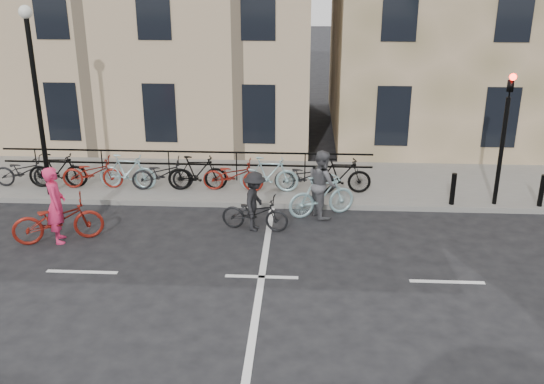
# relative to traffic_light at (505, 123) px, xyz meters

# --- Properties ---
(ground) EXTENTS (120.00, 120.00, 0.00)m
(ground) POSITION_rel_traffic_light_xyz_m (-6.20, -4.34, -2.45)
(ground) COLOR black
(ground) RESTS_ON ground
(sidewalk) EXTENTS (46.00, 4.00, 0.15)m
(sidewalk) POSITION_rel_traffic_light_xyz_m (-10.20, 1.66, -2.38)
(sidewalk) COLOR slate
(sidewalk) RESTS_ON ground
(traffic_light) EXTENTS (0.18, 0.30, 3.90)m
(traffic_light) POSITION_rel_traffic_light_xyz_m (0.00, 0.00, 0.00)
(traffic_light) COLOR black
(traffic_light) RESTS_ON sidewalk
(lamp_post) EXTENTS (0.36, 0.36, 5.28)m
(lamp_post) POSITION_rel_traffic_light_xyz_m (-12.70, 0.06, 1.04)
(lamp_post) COLOR black
(lamp_post) RESTS_ON sidewalk
(bollard_east) EXTENTS (0.14, 0.14, 0.90)m
(bollard_east) POSITION_rel_traffic_light_xyz_m (-1.20, -0.09, -1.85)
(bollard_east) COLOR black
(bollard_east) RESTS_ON sidewalk
(bollard_west) EXTENTS (0.14, 0.14, 0.90)m
(bollard_west) POSITION_rel_traffic_light_xyz_m (1.20, -0.09, -1.85)
(bollard_west) COLOR black
(bollard_west) RESTS_ON sidewalk
(parked_bikes) EXTENTS (11.45, 1.23, 1.05)m
(parked_bikes) POSITION_rel_traffic_light_xyz_m (-9.02, 0.70, -1.81)
(parked_bikes) COLOR black
(parked_bikes) RESTS_ON sidewalk
(cyclist_pink) EXTENTS (2.28, 1.46, 1.91)m
(cyclist_pink) POSITION_rel_traffic_light_xyz_m (-11.30, -2.76, -1.79)
(cyclist_pink) COLOR maroon
(cyclist_pink) RESTS_ON ground
(cyclist_grey) EXTENTS (1.96, 1.22, 1.84)m
(cyclist_grey) POSITION_rel_traffic_light_xyz_m (-4.83, -0.77, -1.71)
(cyclist_grey) COLOR #93BBC1
(cyclist_grey) RESTS_ON ground
(cyclist_dark) EXTENTS (1.81, 1.08, 1.55)m
(cyclist_dark) POSITION_rel_traffic_light_xyz_m (-6.55, -1.79, -1.84)
(cyclist_dark) COLOR black
(cyclist_dark) RESTS_ON ground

